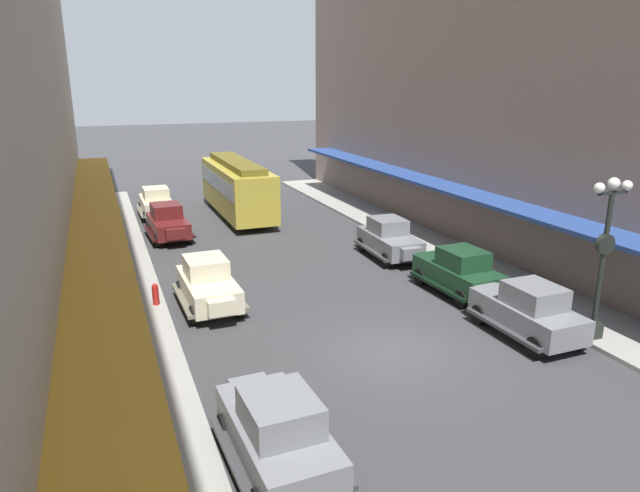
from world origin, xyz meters
TOP-DOWN VIEW (x-y plane):
  - ground_plane at (0.00, 0.00)m, footprint 200.00×200.00m
  - sidewalk_left at (-7.50, 0.00)m, footprint 3.00×60.00m
  - sidewalk_right at (7.50, 0.00)m, footprint 3.00×60.00m
  - parked_car_0 at (-4.70, 15.99)m, footprint 2.31×4.32m
  - parked_car_1 at (-4.87, -3.97)m, footprint 2.27×4.31m
  - parked_car_2 at (4.68, -0.55)m, footprint 2.19×4.28m
  - parked_car_3 at (-4.52, 5.75)m, footprint 2.22×4.29m
  - parked_car_4 at (4.89, 3.63)m, footprint 2.28×4.31m
  - parked_car_5 at (-4.72, 21.48)m, footprint 2.17×4.27m
  - parked_car_6 at (4.62, 8.84)m, footprint 2.25×4.30m
  - streetcar at (-0.04, 19.77)m, footprint 2.53×9.60m
  - lamp_post_with_clock at (6.40, -1.64)m, footprint 1.42×0.44m
  - fire_hydrant at (-6.35, 6.31)m, footprint 0.24×0.24m
  - pedestrian_0 at (-8.26, 0.00)m, footprint 0.36×0.24m
  - pedestrian_1 at (-8.34, 4.14)m, footprint 0.36×0.24m
  - pedestrian_2 at (-8.48, -4.20)m, footprint 0.36×0.24m
  - pedestrian_3 at (-7.53, 10.05)m, footprint 0.36×0.28m

SIDE VIEW (x-z plane):
  - ground_plane at x=0.00m, z-range 0.00..0.00m
  - sidewalk_left at x=-7.50m, z-range 0.00..0.15m
  - sidewalk_right at x=7.50m, z-range 0.00..0.15m
  - fire_hydrant at x=-6.35m, z-range 0.15..0.97m
  - parked_car_0 at x=-4.70m, z-range 0.02..1.86m
  - parked_car_1 at x=-4.87m, z-range 0.02..1.86m
  - parked_car_2 at x=4.68m, z-range 0.02..1.86m
  - parked_car_3 at x=-4.52m, z-range 0.02..1.86m
  - parked_car_4 at x=4.89m, z-range 0.02..1.86m
  - parked_car_5 at x=-4.72m, z-range 0.02..1.86m
  - parked_car_6 at x=4.62m, z-range 0.02..1.86m
  - pedestrian_0 at x=-8.26m, z-range 0.17..1.81m
  - pedestrian_1 at x=-8.34m, z-range 0.17..1.81m
  - pedestrian_2 at x=-8.48m, z-range 0.17..1.81m
  - pedestrian_3 at x=-7.53m, z-range 0.18..1.85m
  - streetcar at x=-0.04m, z-range 0.17..3.63m
  - lamp_post_with_clock at x=6.40m, z-range 0.41..5.57m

